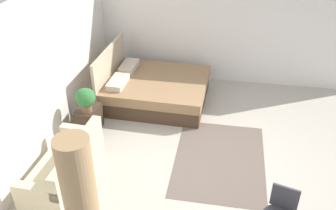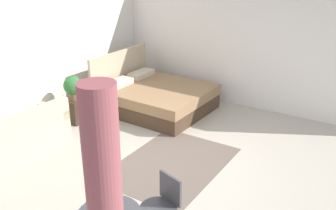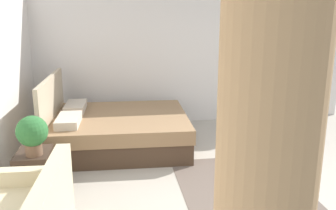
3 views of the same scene
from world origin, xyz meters
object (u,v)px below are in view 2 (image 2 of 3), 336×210
object	(u,v)px
bed	(155,97)
nightstand	(78,109)
couch	(22,137)
potted_plant	(73,87)
cafe_chair_near_window	(163,202)

from	to	relation	value
bed	nightstand	bearing A→B (deg)	142.81
couch	nightstand	xyz separation A→B (m)	(1.49, 0.19, -0.05)
bed	couch	world-z (taller)	bed
couch	nightstand	world-z (taller)	couch
couch	potted_plant	size ratio (longest dim) A/B	3.35
couch	potted_plant	distance (m)	1.47
nightstand	cafe_chair_near_window	size ratio (longest dim) A/B	0.63
potted_plant	nightstand	bearing A→B (deg)	20.58
bed	cafe_chair_near_window	bearing A→B (deg)	-144.36
nightstand	cafe_chair_near_window	distance (m)	3.93
bed	nightstand	distance (m)	1.66
couch	cafe_chair_near_window	bearing A→B (deg)	-98.97
couch	cafe_chair_near_window	distance (m)	3.24
nightstand	potted_plant	distance (m)	0.53
bed	potted_plant	world-z (taller)	bed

